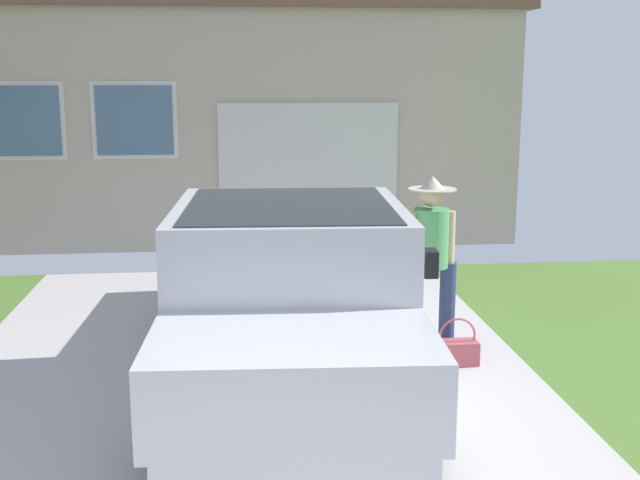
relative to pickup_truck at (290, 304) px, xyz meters
The scene contains 4 objects.
pickup_truck is the anchor object (origin of this frame).
person_with_hat 1.49m from the pickup_truck, 22.55° to the left, with size 0.52×0.44×1.72m.
handbag 1.69m from the pickup_truck, 10.31° to the left, with size 0.38×0.20×0.44m.
house_with_garage 8.11m from the pickup_truck, 93.25° to the left, with size 9.14×5.25×4.52m.
Camera 1 is at (-0.04, -1.69, 2.63)m, focal length 44.83 mm.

